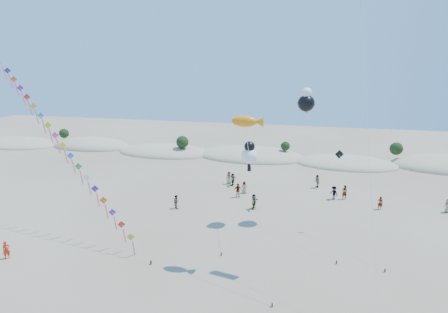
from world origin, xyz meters
TOP-DOWN VIEW (x-y plane):
  - dune_ridge at (1.06, 45.14)m, footprint 145.30×11.49m
  - kite_train at (-18.27, 14.78)m, footprint 30.76×13.38m
  - fish_kite at (5.28, 10.63)m, footprint 4.31×6.58m
  - cartoon_kite_low at (4.20, 18.31)m, footprint 1.93×8.62m
  - cartoon_kite_high at (9.52, 20.75)m, footprint 4.41×10.20m
  - dark_kite at (14.06, 16.48)m, footprint 4.12×7.89m
  - flyer_foreground at (-14.69, 5.86)m, footprint 0.64×0.70m
  - beachgoers at (6.40, 26.29)m, footprint 30.92×12.02m

SIDE VIEW (x-z plane):
  - dune_ridge at x=1.06m, z-range -2.67..2.90m
  - flyer_foreground at x=-14.69m, z-range 0.00..1.60m
  - beachgoers at x=6.40m, z-range -0.04..1.75m
  - dark_kite at x=14.06m, z-range 1.35..9.51m
  - cartoon_kite_low at x=4.20m, z-range 3.01..11.68m
  - fish_kite at x=5.28m, z-range 5.69..18.07m
  - cartoon_kite_high at x=9.52m, z-range 5.57..19.51m
  - kite_train at x=-18.27m, z-range 0.32..25.19m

